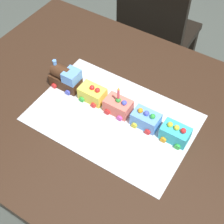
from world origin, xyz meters
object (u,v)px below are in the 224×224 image
dining_table (116,130)px  cake_car_hopper_coral (118,106)px  cake_car_caboose_turquoise (175,133)px  cake_locomotive (66,78)px  cake_car_flatbed_lemon (93,94)px  birthday_candle (118,93)px  cake_car_tanker_sky_blue (146,119)px  chair (156,35)px

dining_table → cake_car_hopper_coral: bearing=85.9°
cake_car_hopper_coral → dining_table: bearing=-94.1°
cake_car_hopper_coral → cake_car_caboose_turquoise: (0.24, 0.00, 0.00)m
cake_locomotive → cake_car_hopper_coral: cake_locomotive is taller
cake_car_caboose_turquoise → cake_car_flatbed_lemon: bearing=-180.0°
cake_car_flatbed_lemon → cake_car_caboose_turquoise: (0.35, 0.00, 0.00)m
birthday_candle → cake_car_hopper_coral: bearing=0.0°
cake_car_caboose_turquoise → birthday_candle: 0.25m
cake_car_tanker_sky_blue → cake_car_caboose_turquoise: bearing=0.0°
cake_car_hopper_coral → birthday_candle: bearing=-180.0°
cake_locomotive → cake_car_flatbed_lemon: (0.13, 0.00, -0.02)m
cake_locomotive → cake_car_caboose_turquoise: cake_locomotive is taller
chair → cake_car_caboose_turquoise: bearing=118.2°
cake_car_flatbed_lemon → birthday_candle: size_ratio=1.72×
cake_car_hopper_coral → cake_car_tanker_sky_blue: same height
cake_car_hopper_coral → cake_car_caboose_turquoise: same height
dining_table → cake_car_flatbed_lemon: 0.18m
cake_car_hopper_coral → cake_car_caboose_turquoise: size_ratio=1.00×
birthday_candle → cake_locomotive: bearing=-180.0°
dining_table → chair: (-0.24, 0.83, -0.16)m
dining_table → birthday_candle: birthday_candle is taller
cake_car_flatbed_lemon → cake_car_caboose_turquoise: size_ratio=1.00×
chair → cake_car_flatbed_lemon: bearing=96.5°
dining_table → cake_car_flatbed_lemon: cake_car_flatbed_lemon is taller
cake_locomotive → birthday_candle: 0.25m
cake_car_caboose_turquoise → birthday_candle: bearing=-180.0°
cake_locomotive → chair: bearing=89.2°
cake_locomotive → cake_car_tanker_sky_blue: size_ratio=1.40×
cake_car_caboose_turquoise → birthday_candle: (-0.24, -0.00, 0.07)m
cake_car_tanker_sky_blue → cake_car_hopper_coral: bearing=-180.0°
cake_car_hopper_coral → cake_car_tanker_sky_blue: (0.12, 0.00, 0.00)m
chair → cake_locomotive: size_ratio=6.14×
chair → cake_car_hopper_coral: chair is taller
cake_car_hopper_coral → birthday_candle: 0.07m
cake_locomotive → cake_car_caboose_turquoise: 0.48m
birthday_candle → cake_car_flatbed_lemon: bearing=180.0°
chair → birthday_candle: (0.23, -0.82, 0.37)m
dining_table → birthday_candle: (-0.00, 0.01, 0.21)m
chair → dining_table: bearing=104.1°
cake_locomotive → cake_car_hopper_coral: bearing=0.0°
cake_car_hopper_coral → cake_car_flatbed_lemon: bearing=180.0°
chair → cake_car_flatbed_lemon: size_ratio=8.60×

